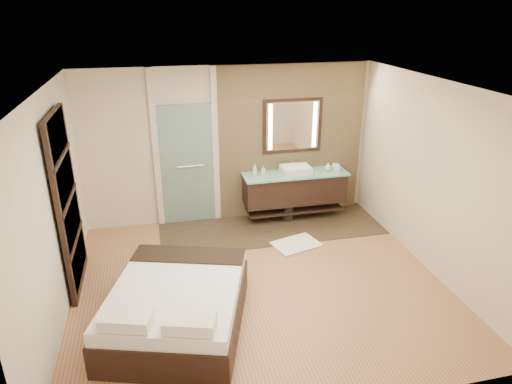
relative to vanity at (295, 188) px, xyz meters
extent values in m
plane|color=#8D5D3B|center=(-1.10, -1.92, -0.58)|extent=(5.00, 5.00, 0.00)
cube|color=#31251A|center=(-0.50, -0.32, -0.57)|extent=(3.80, 1.30, 0.01)
cube|color=tan|center=(0.00, 0.29, 0.77)|extent=(2.60, 0.08, 2.70)
cube|color=black|center=(0.00, 0.00, -0.01)|extent=(1.80, 0.50, 0.50)
cube|color=black|center=(0.00, 0.00, -0.40)|extent=(1.71, 0.45, 0.04)
cube|color=#96E6D5|center=(0.00, -0.02, 0.27)|extent=(1.85, 0.55, 0.03)
cube|color=white|center=(0.00, -0.02, 0.35)|extent=(0.50, 0.38, 0.13)
cylinder|color=silver|center=(0.00, 0.17, 0.37)|extent=(0.03, 0.03, 0.18)
cylinder|color=silver|center=(0.00, 0.13, 0.45)|extent=(0.02, 0.10, 0.02)
cube|color=black|center=(0.00, 0.24, 1.07)|extent=(1.06, 0.03, 0.96)
cube|color=white|center=(0.00, 0.23, 1.07)|extent=(0.94, 0.01, 0.84)
cube|color=#FFEFBF|center=(-0.40, 0.22, 1.07)|extent=(0.07, 0.01, 0.80)
cube|color=#FFEFBF|center=(0.40, 0.22, 1.07)|extent=(0.07, 0.01, 0.80)
cube|color=#ABD8CE|center=(-1.85, 0.28, 0.47)|extent=(0.90, 0.05, 2.10)
cylinder|color=silver|center=(-1.80, 0.23, 0.47)|extent=(0.45, 0.03, 0.03)
cube|color=beige|center=(-2.35, 0.29, 0.77)|extent=(0.10, 0.08, 2.70)
cube|color=beige|center=(-1.35, 0.29, 0.77)|extent=(0.10, 0.08, 2.70)
cube|color=black|center=(-3.53, -1.32, 0.62)|extent=(0.06, 1.20, 2.40)
cube|color=#F5E8CE|center=(-3.51, -1.32, -0.21)|extent=(0.02, 1.06, 0.52)
cube|color=#F5E8CE|center=(-3.51, -1.32, 0.38)|extent=(0.02, 1.06, 0.52)
cube|color=#F5E8CE|center=(-3.51, -1.32, 0.96)|extent=(0.02, 1.06, 0.52)
cube|color=#F5E8CE|center=(-3.51, -1.32, 1.55)|extent=(0.02, 1.06, 0.52)
cube|color=black|center=(-2.25, -2.59, -0.38)|extent=(1.97, 2.21, 0.41)
cube|color=white|center=(-2.25, -2.59, -0.09)|extent=(1.91, 2.15, 0.17)
cube|color=black|center=(-2.05, -1.93, -0.01)|extent=(1.50, 0.83, 0.04)
cube|color=white|center=(-2.78, -3.20, 0.07)|extent=(0.57, 0.42, 0.13)
cube|color=white|center=(-2.16, -3.40, 0.07)|extent=(0.57, 0.42, 0.13)
cube|color=white|center=(-0.27, -0.99, -0.56)|extent=(0.83, 0.68, 0.02)
cylinder|color=black|center=(-0.14, -0.07, -0.44)|extent=(0.26, 0.26, 0.27)
cube|color=silver|center=(0.74, -0.05, 0.33)|extent=(0.15, 0.15, 0.10)
imported|color=silver|center=(-0.72, 0.02, 0.39)|extent=(0.11, 0.11, 0.21)
imported|color=#B2B2B2|center=(-0.56, 0.04, 0.36)|extent=(0.08, 0.08, 0.15)
imported|color=#BAEAE7|center=(0.60, -0.01, 0.36)|extent=(0.14, 0.14, 0.15)
imported|color=white|center=(0.76, 0.02, 0.34)|extent=(0.17, 0.17, 0.10)
camera|label=1|loc=(-2.35, -7.16, 3.03)|focal=32.00mm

